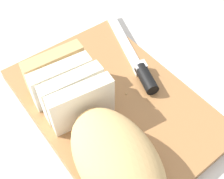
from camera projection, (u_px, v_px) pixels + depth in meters
ground_plane at (112, 107)px, 0.54m from camera, size 3.00×3.00×0.00m
cutting_board at (112, 103)px, 0.53m from camera, size 0.40×0.28×0.02m
bread_loaf at (98, 131)px, 0.43m from camera, size 0.33×0.15×0.08m
bread_knife at (139, 67)px, 0.56m from camera, size 0.28×0.12×0.03m
crumb_near_knife at (103, 91)px, 0.53m from camera, size 0.01×0.01×0.01m
crumb_near_loaf at (96, 126)px, 0.48m from camera, size 0.01×0.01×0.01m
crumb_stray_left at (120, 117)px, 0.49m from camera, size 0.01×0.01×0.01m
crumb_stray_right at (126, 94)px, 0.53m from camera, size 0.00×0.00×0.00m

